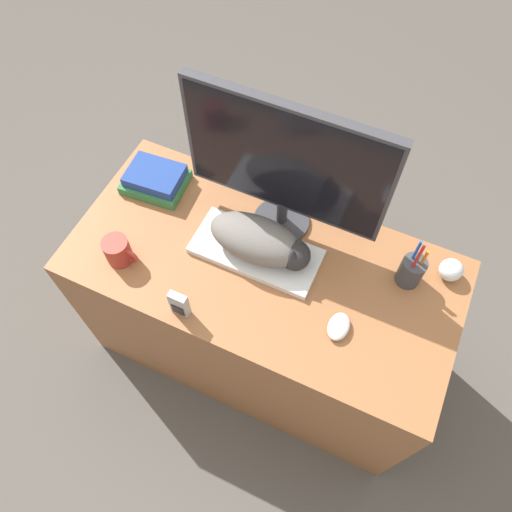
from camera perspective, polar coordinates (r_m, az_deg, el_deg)
ground_plane at (r=2.15m, az=-2.92°, el=-16.83°), size 12.00×12.00×0.00m
desk at (r=1.90m, az=0.67°, el=-6.23°), size 1.26×0.61×0.70m
keyboard at (r=1.60m, az=0.00°, el=0.52°), size 0.41×0.18×0.02m
cat at (r=1.53m, az=0.63°, el=1.70°), size 0.33×0.15×0.12m
monitor at (r=1.44m, az=3.37°, el=10.34°), size 0.62×0.19×0.51m
computer_mouse at (r=1.49m, az=9.42°, el=-7.95°), size 0.06×0.09×0.03m
coffee_mug at (r=1.61m, az=-15.45°, el=0.56°), size 0.11×0.08×0.09m
pen_cup at (r=1.58m, az=17.33°, el=-1.59°), size 0.08×0.08×0.22m
baseball at (r=1.65m, az=21.39°, el=-1.49°), size 0.07×0.07×0.07m
phone at (r=1.48m, az=-8.76°, el=-5.50°), size 0.06×0.03×0.11m
book_stack at (r=1.77m, az=-11.43°, el=8.60°), size 0.22×0.18×0.07m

